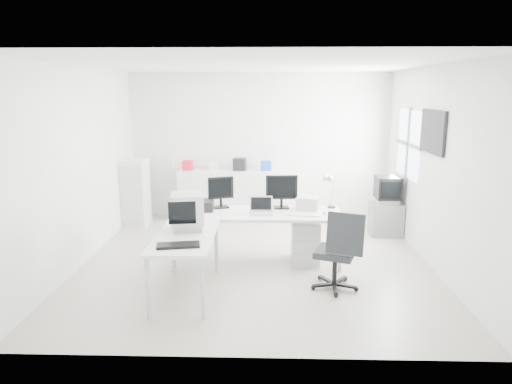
{
  "coord_description": "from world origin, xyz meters",
  "views": [
    {
      "loc": [
        0.19,
        -6.35,
        2.46
      ],
      "look_at": [
        0.0,
        0.2,
        1.0
      ],
      "focal_mm": 32.0,
      "sensor_mm": 36.0,
      "label": 1
    }
  ],
  "objects_px": {
    "inkjet_printer": "(199,205)",
    "lcd_monitor_large": "(282,192)",
    "side_desk": "(186,265)",
    "main_desk": "(257,237)",
    "laptop": "(261,207)",
    "office_chair": "(335,249)",
    "tv_cabinet": "(386,219)",
    "filing_cabinet": "(136,192)",
    "laser_printer": "(309,203)",
    "crt_monitor": "(188,211)",
    "drawer_pedestal": "(305,241)",
    "crt_tv": "(388,190)",
    "lcd_monitor_small": "(221,192)",
    "sideboard": "(230,195)"
  },
  "relations": [
    {
      "from": "laptop",
      "to": "crt_monitor",
      "type": "bearing_deg",
      "value": -139.52
    },
    {
      "from": "main_desk",
      "to": "crt_tv",
      "type": "distance_m",
      "value": 2.6
    },
    {
      "from": "lcd_monitor_small",
      "to": "tv_cabinet",
      "type": "bearing_deg",
      "value": 1.8
    },
    {
      "from": "drawer_pedestal",
      "to": "laptop",
      "type": "bearing_deg",
      "value": -167.01
    },
    {
      "from": "crt_monitor",
      "to": "tv_cabinet",
      "type": "bearing_deg",
      "value": 26.76
    },
    {
      "from": "side_desk",
      "to": "crt_tv",
      "type": "height_order",
      "value": "crt_tv"
    },
    {
      "from": "main_desk",
      "to": "filing_cabinet",
      "type": "xyz_separation_m",
      "value": [
        -2.31,
        1.85,
        0.24
      ]
    },
    {
      "from": "crt_monitor",
      "to": "filing_cabinet",
      "type": "distance_m",
      "value": 3.09
    },
    {
      "from": "office_chair",
      "to": "filing_cabinet",
      "type": "xyz_separation_m",
      "value": [
        -3.31,
        2.74,
        0.09
      ]
    },
    {
      "from": "crt_monitor",
      "to": "filing_cabinet",
      "type": "bearing_deg",
      "value": 109.43
    },
    {
      "from": "drawer_pedestal",
      "to": "laser_printer",
      "type": "xyz_separation_m",
      "value": [
        0.05,
        0.17,
        0.54
      ]
    },
    {
      "from": "tv_cabinet",
      "to": "filing_cabinet",
      "type": "relative_size",
      "value": 0.47
    },
    {
      "from": "crt_tv",
      "to": "inkjet_printer",
      "type": "bearing_deg",
      "value": -157.93
    },
    {
      "from": "office_chair",
      "to": "tv_cabinet",
      "type": "height_order",
      "value": "office_chair"
    },
    {
      "from": "side_desk",
      "to": "tv_cabinet",
      "type": "xyz_separation_m",
      "value": [
        3.04,
        2.43,
        -0.09
      ]
    },
    {
      "from": "main_desk",
      "to": "drawer_pedestal",
      "type": "distance_m",
      "value": 0.71
    },
    {
      "from": "drawer_pedestal",
      "to": "tv_cabinet",
      "type": "bearing_deg",
      "value": 40.69
    },
    {
      "from": "laser_printer",
      "to": "crt_tv",
      "type": "bearing_deg",
      "value": 56.3
    },
    {
      "from": "side_desk",
      "to": "tv_cabinet",
      "type": "relative_size",
      "value": 2.44
    },
    {
      "from": "laptop",
      "to": "laser_printer",
      "type": "relative_size",
      "value": 0.94
    },
    {
      "from": "lcd_monitor_large",
      "to": "office_chair",
      "type": "relative_size",
      "value": 0.47
    },
    {
      "from": "side_desk",
      "to": "lcd_monitor_large",
      "type": "relative_size",
      "value": 2.87
    },
    {
      "from": "laptop",
      "to": "tv_cabinet",
      "type": "xyz_separation_m",
      "value": [
        2.14,
        1.43,
        -0.56
      ]
    },
    {
      "from": "drawer_pedestal",
      "to": "sideboard",
      "type": "bearing_deg",
      "value": 120.37
    },
    {
      "from": "side_desk",
      "to": "filing_cabinet",
      "type": "xyz_separation_m",
      "value": [
        -1.46,
        2.95,
        0.24
      ]
    },
    {
      "from": "side_desk",
      "to": "main_desk",
      "type": "bearing_deg",
      "value": 52.31
    },
    {
      "from": "lcd_monitor_small",
      "to": "crt_tv",
      "type": "height_order",
      "value": "lcd_monitor_small"
    },
    {
      "from": "lcd_monitor_small",
      "to": "laser_printer",
      "type": "bearing_deg",
      "value": -21.09
    },
    {
      "from": "laser_printer",
      "to": "filing_cabinet",
      "type": "xyz_separation_m",
      "value": [
        -3.06,
        1.63,
        -0.23
      ]
    },
    {
      "from": "laser_printer",
      "to": "sideboard",
      "type": "height_order",
      "value": "sideboard"
    },
    {
      "from": "inkjet_printer",
      "to": "lcd_monitor_large",
      "type": "xyz_separation_m",
      "value": [
        1.2,
        0.15,
        0.17
      ]
    },
    {
      "from": "sideboard",
      "to": "filing_cabinet",
      "type": "xyz_separation_m",
      "value": [
        -1.71,
        -0.41,
        0.13
      ]
    },
    {
      "from": "side_desk",
      "to": "laser_printer",
      "type": "bearing_deg",
      "value": 39.52
    },
    {
      "from": "filing_cabinet",
      "to": "drawer_pedestal",
      "type": "bearing_deg",
      "value": -30.94
    },
    {
      "from": "laptop",
      "to": "crt_tv",
      "type": "xyz_separation_m",
      "value": [
        2.14,
        1.43,
        -0.05
      ]
    },
    {
      "from": "inkjet_printer",
      "to": "laptop",
      "type": "distance_m",
      "value": 0.92
    },
    {
      "from": "drawer_pedestal",
      "to": "lcd_monitor_small",
      "type": "relative_size",
      "value": 1.25
    },
    {
      "from": "main_desk",
      "to": "inkjet_printer",
      "type": "height_order",
      "value": "inkjet_printer"
    },
    {
      "from": "laser_printer",
      "to": "tv_cabinet",
      "type": "relative_size",
      "value": 0.56
    },
    {
      "from": "tv_cabinet",
      "to": "filing_cabinet",
      "type": "distance_m",
      "value": 4.54
    },
    {
      "from": "lcd_monitor_small",
      "to": "sideboard",
      "type": "height_order",
      "value": "lcd_monitor_small"
    },
    {
      "from": "drawer_pedestal",
      "to": "crt_tv",
      "type": "height_order",
      "value": "crt_tv"
    },
    {
      "from": "laser_printer",
      "to": "office_chair",
      "type": "relative_size",
      "value": 0.31
    },
    {
      "from": "side_desk",
      "to": "tv_cabinet",
      "type": "distance_m",
      "value": 3.9
    },
    {
      "from": "office_chair",
      "to": "main_desk",
      "type": "bearing_deg",
      "value": 159.29
    },
    {
      "from": "lcd_monitor_large",
      "to": "crt_tv",
      "type": "distance_m",
      "value": 2.15
    },
    {
      "from": "inkjet_printer",
      "to": "drawer_pedestal",
      "type": "bearing_deg",
      "value": -3.96
    },
    {
      "from": "main_desk",
      "to": "lcd_monitor_small",
      "type": "height_order",
      "value": "lcd_monitor_small"
    },
    {
      "from": "laptop",
      "to": "office_chair",
      "type": "xyz_separation_m",
      "value": [
        0.95,
        -0.79,
        -0.32
      ]
    },
    {
      "from": "tv_cabinet",
      "to": "sideboard",
      "type": "xyz_separation_m",
      "value": [
        -2.79,
        0.93,
        0.2
      ]
    }
  ]
}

